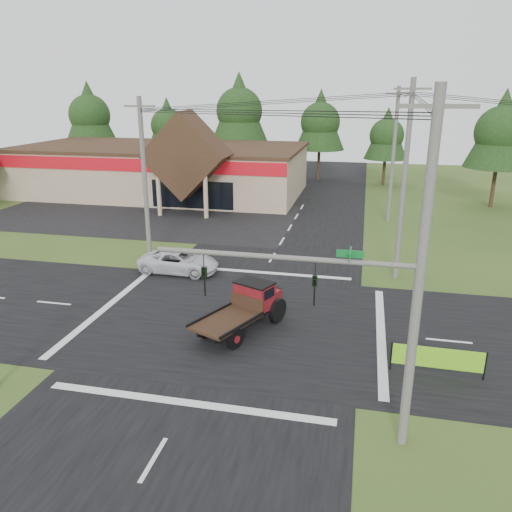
# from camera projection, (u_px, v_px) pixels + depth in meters

# --- Properties ---
(ground) EXTENTS (120.00, 120.00, 0.00)m
(ground) POSITION_uv_depth(u_px,v_px,m) (235.00, 321.00, 24.58)
(ground) COLOR #314D1B
(ground) RESTS_ON ground
(road_ns) EXTENTS (12.00, 120.00, 0.02)m
(road_ns) POSITION_uv_depth(u_px,v_px,m) (235.00, 321.00, 24.58)
(road_ns) COLOR black
(road_ns) RESTS_ON ground
(road_ew) EXTENTS (120.00, 12.00, 0.02)m
(road_ew) POSITION_uv_depth(u_px,v_px,m) (235.00, 321.00, 24.58)
(road_ew) COLOR black
(road_ew) RESTS_ON ground
(parking_apron) EXTENTS (28.00, 14.00, 0.02)m
(parking_apron) POSITION_uv_depth(u_px,v_px,m) (138.00, 216.00, 45.03)
(parking_apron) COLOR black
(parking_apron) RESTS_ON ground
(cvs_building) EXTENTS (30.40, 18.20, 9.19)m
(cvs_building) POSITION_uv_depth(u_px,v_px,m) (164.00, 168.00, 54.31)
(cvs_building) COLOR tan
(cvs_building) RESTS_ON ground
(traffic_signal_mast) EXTENTS (8.12, 0.24, 7.00)m
(traffic_signal_mast) POSITION_uv_depth(u_px,v_px,m) (357.00, 312.00, 15.06)
(traffic_signal_mast) COLOR #595651
(traffic_signal_mast) RESTS_ON ground
(utility_pole_nr) EXTENTS (2.00, 0.30, 11.00)m
(utility_pole_nr) POSITION_uv_depth(u_px,v_px,m) (419.00, 279.00, 14.34)
(utility_pole_nr) COLOR #595651
(utility_pole_nr) RESTS_ON ground
(utility_pole_nw) EXTENTS (2.00, 0.30, 10.50)m
(utility_pole_nw) POSITION_uv_depth(u_px,v_px,m) (145.00, 180.00, 31.93)
(utility_pole_nw) COLOR #595651
(utility_pole_nw) RESTS_ON ground
(utility_pole_ne) EXTENTS (2.00, 0.30, 11.50)m
(utility_pole_ne) POSITION_uv_depth(u_px,v_px,m) (404.00, 181.00, 28.54)
(utility_pole_ne) COLOR #595651
(utility_pole_ne) RESTS_ON ground
(utility_pole_n) EXTENTS (2.00, 0.30, 11.20)m
(utility_pole_n) POSITION_uv_depth(u_px,v_px,m) (393.00, 155.00, 41.57)
(utility_pole_n) COLOR #595651
(utility_pole_n) RESTS_ON ground
(tree_row_a) EXTENTS (6.72, 6.72, 12.12)m
(tree_row_a) POSITION_uv_depth(u_px,v_px,m) (89.00, 113.00, 65.22)
(tree_row_a) COLOR #332316
(tree_row_a) RESTS_ON ground
(tree_row_b) EXTENTS (5.60, 5.60, 10.10)m
(tree_row_b) POSITION_uv_depth(u_px,v_px,m) (168.00, 124.00, 65.47)
(tree_row_b) COLOR #332316
(tree_row_b) RESTS_ON ground
(tree_row_c) EXTENTS (7.28, 7.28, 13.13)m
(tree_row_c) POSITION_uv_depth(u_px,v_px,m) (239.00, 109.00, 61.90)
(tree_row_c) COLOR #332316
(tree_row_c) RESTS_ON ground
(tree_row_d) EXTENTS (6.16, 6.16, 11.11)m
(tree_row_d) POSITION_uv_depth(u_px,v_px,m) (320.00, 120.00, 61.23)
(tree_row_d) COLOR #332316
(tree_row_d) RESTS_ON ground
(tree_row_e) EXTENTS (5.04, 5.04, 9.09)m
(tree_row_e) POSITION_uv_depth(u_px,v_px,m) (387.00, 134.00, 58.18)
(tree_row_e) COLOR #332316
(tree_row_e) RESTS_ON ground
(tree_side_ne) EXTENTS (6.16, 6.16, 11.11)m
(tree_side_ne) POSITION_uv_depth(u_px,v_px,m) (502.00, 130.00, 46.46)
(tree_side_ne) COLOR #332316
(tree_side_ne) RESTS_ON ground
(antique_flatbed_truck) EXTENTS (3.96, 5.57, 2.18)m
(antique_flatbed_truck) POSITION_uv_depth(u_px,v_px,m) (241.00, 309.00, 23.25)
(antique_flatbed_truck) COLOR #5F0D0E
(antique_flatbed_truck) RESTS_ON ground
(roadside_banner) EXTENTS (3.63, 0.17, 1.24)m
(roadside_banner) POSITION_uv_depth(u_px,v_px,m) (437.00, 361.00, 19.72)
(roadside_banner) COLOR #72C81A
(roadside_banner) RESTS_ON ground
(white_pickup) EXTENTS (4.99, 2.35, 1.38)m
(white_pickup) POSITION_uv_depth(u_px,v_px,m) (179.00, 262.00, 31.00)
(white_pickup) COLOR silver
(white_pickup) RESTS_ON ground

